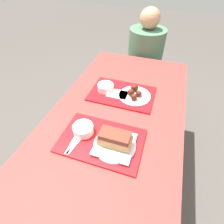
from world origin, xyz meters
The scene contains 14 objects.
ground_plane centered at (0.00, 0.00, 0.00)m, with size 12.00×12.00×0.00m, color #4C4742.
picnic_table centered at (0.00, 0.00, 0.66)m, with size 0.81×1.66×0.76m.
picnic_bench_far centered at (0.00, 1.05, 0.35)m, with size 0.77×0.28×0.42m.
tray_near centered at (-0.01, -0.19, 0.77)m, with size 0.44×0.29×0.01m.
tray_far centered at (-0.02, 0.23, 0.77)m, with size 0.44×0.29×0.01m.
bowl_coleslaw_near centered at (-0.12, -0.17, 0.80)m, with size 0.11×0.11×0.05m.
brisket_sandwich_plate centered at (0.06, -0.20, 0.81)m, with size 0.22×0.22×0.10m.
plastic_fork_near centered at (-0.15, -0.24, 0.78)m, with size 0.02×0.17×0.00m.
plastic_knife_near centered at (-0.13, -0.24, 0.78)m, with size 0.05×0.17×0.00m.
condiment_packet centered at (0.00, -0.12, 0.78)m, with size 0.04×0.03×0.01m.
bowl_coleslaw_far centered at (-0.14, 0.23, 0.80)m, with size 0.11×0.11×0.05m.
wings_plate_far centered at (0.07, 0.23, 0.79)m, with size 0.22×0.22×0.06m.
napkin_far centered at (-0.05, 0.21, 0.78)m, with size 0.14×0.10×0.01m.
person_seated_across centered at (0.00, 1.05, 0.72)m, with size 0.36×0.36×0.71m.
Camera 1 is at (0.22, -0.71, 1.51)m, focal length 28.00 mm.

